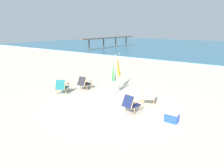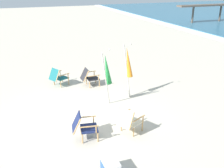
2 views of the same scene
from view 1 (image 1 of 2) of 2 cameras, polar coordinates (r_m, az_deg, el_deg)
ground_plane at (r=9.41m, az=-0.24°, el=-5.81°), size 80.00×80.00×0.00m
sea at (r=41.14m, az=28.68°, el=9.13°), size 80.00×40.00×0.10m
surf_band at (r=21.29m, az=21.26°, el=5.43°), size 80.00×1.10×0.06m
beach_chair_front_right at (r=11.57m, az=-7.96°, el=0.40°), size 0.62×0.77×0.79m
beach_chair_back_left at (r=11.10m, az=-14.18°, el=-0.59°), size 0.84×0.91×0.80m
beach_chair_mid_center at (r=9.43m, az=10.40°, el=-3.25°), size 0.82×0.88×0.81m
beach_chair_far_center at (r=8.40m, az=5.42°, el=-5.50°), size 0.69×0.81×0.80m
umbrella_furled_green at (r=10.17m, az=0.59°, el=3.81°), size 0.50×0.54×2.07m
umbrella_furled_orange at (r=11.21m, az=1.72°, el=5.08°), size 0.31×0.41×2.11m
cooler_box at (r=8.01m, az=16.73°, el=-8.96°), size 0.49×0.35×0.40m
pier_distant at (r=34.98m, az=-0.62°, el=12.92°), size 0.90×14.18×1.91m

